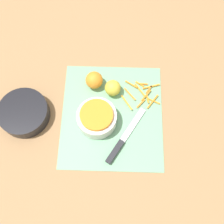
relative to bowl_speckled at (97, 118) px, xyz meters
The scene contains 8 objects.
ground_plane 0.07m from the bowl_speckled, 64.04° to the right, with size 4.00×4.00×0.00m, color #9E754C.
cutting_board 0.07m from the bowl_speckled, 64.04° to the right, with size 0.42×0.38×0.01m.
bowl_speckled is the anchor object (origin of this frame).
bowl_dark 0.27m from the bowl_speckled, 86.49° to the left, with size 0.18×0.18×0.05m.
knife 0.13m from the bowl_speckled, 136.90° to the right, with size 0.22×0.15×0.02m.
orange_left 0.15m from the bowl_speckled, ahead, with size 0.07×0.07×0.07m.
lemon 0.13m from the bowl_speckled, 22.64° to the right, with size 0.06×0.06×0.06m.
peel_pile 0.20m from the bowl_speckled, 55.60° to the right, with size 0.13×0.15×0.01m.
Camera 1 is at (-0.34, -0.01, 0.92)m, focal length 42.00 mm.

